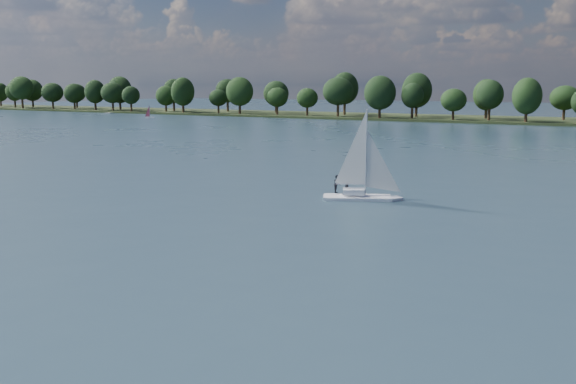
% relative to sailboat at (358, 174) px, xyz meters
% --- Properties ---
extents(ground, '(700.00, 700.00, 0.00)m').
position_rel_sailboat_xyz_m(ground, '(7.64, 45.39, -2.71)').
color(ground, '#233342').
rests_on(ground, ground).
extents(sailboat, '(7.56, 4.95, 9.70)m').
position_rel_sailboat_xyz_m(sailboat, '(0.00, 0.00, 0.00)').
color(sailboat, white).
rests_on(sailboat, ground).
extents(dinghy_pink, '(3.20, 2.82, 4.94)m').
position_rel_sailboat_xyz_m(dinghy_pink, '(-129.46, 114.03, -1.54)').
color(dinghy_pink, silver).
rests_on(dinghy_pink, ground).
extents(pontoon, '(4.17, 2.38, 0.50)m').
position_rel_sailboat_xyz_m(pontoon, '(-170.44, 135.18, -2.71)').
color(pontoon, '#5A5D5F').
rests_on(pontoon, ground).
extents(treeline, '(562.19, 74.15, 18.16)m').
position_rel_sailboat_xyz_m(treeline, '(4.56, 154.16, 5.37)').
color(treeline, black).
rests_on(treeline, ground).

